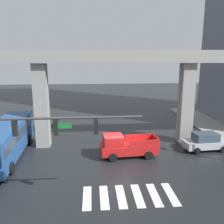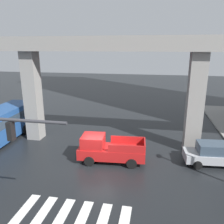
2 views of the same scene
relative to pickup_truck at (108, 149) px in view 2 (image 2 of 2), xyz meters
name	(u,v)px [view 2 (image 2 of 2)]	position (x,y,z in m)	size (l,w,h in m)	color
ground_plane	(99,163)	(-0.62, -0.53, -0.99)	(120.00, 120.00, 0.00)	black
crosswalk_stripes	(72,217)	(-0.62, -6.43, -0.98)	(6.05, 2.80, 0.01)	silver
elevated_overpass	(109,54)	(-0.62, 3.40, 7.04)	(48.13, 2.27, 9.46)	gray
pickup_truck	(108,149)	(0.00, 0.00, 0.00)	(5.22, 2.35, 2.08)	red
sedan_silver	(213,154)	(7.91, 0.96, -0.14)	(4.43, 2.22, 1.72)	#A8AAAF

